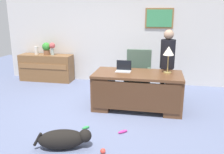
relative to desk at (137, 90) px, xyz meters
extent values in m
plane|color=slate|center=(-0.65, -0.59, -0.42)|extent=(12.00, 12.00, 0.00)
cube|color=silver|center=(-0.65, 2.01, 0.93)|extent=(7.00, 0.12, 2.70)
cube|color=olive|center=(0.37, 1.94, 1.41)|extent=(0.75, 0.03, 0.54)
cube|color=#3D8F58|center=(0.37, 1.92, 1.41)|extent=(0.67, 0.01, 0.46)
cube|color=brown|center=(0.00, 0.03, 0.33)|extent=(1.83, 0.90, 0.05)
cube|color=brown|center=(-0.73, 0.03, -0.06)|extent=(0.36, 0.84, 0.73)
cube|color=brown|center=(0.73, 0.03, -0.06)|extent=(0.36, 0.84, 0.73)
cube|color=#4E2F1C|center=(0.00, -0.39, -0.02)|extent=(1.73, 0.04, 0.58)
cube|color=brown|center=(-2.86, 1.66, -0.03)|extent=(1.56, 0.48, 0.78)
cube|color=brown|center=(-2.86, 1.41, 0.06)|extent=(1.46, 0.02, 0.14)
cube|color=#475B4C|center=(-0.07, 0.85, -0.05)|extent=(0.60, 0.58, 0.18)
cylinder|color=black|center=(-0.07, 0.85, -0.28)|extent=(0.10, 0.10, 0.28)
cylinder|color=black|center=(-0.07, 0.85, -0.40)|extent=(0.52, 0.52, 0.05)
cube|color=#475B4C|center=(-0.07, 1.09, 0.36)|extent=(0.60, 0.12, 0.64)
cube|color=#475B4C|center=(-0.33, 0.85, 0.15)|extent=(0.08, 0.50, 0.22)
cube|color=#475B4C|center=(0.19, 0.85, 0.15)|extent=(0.08, 0.50, 0.22)
cylinder|color=#262323|center=(0.60, 0.58, -0.03)|extent=(0.26, 0.26, 0.79)
cylinder|color=black|center=(0.60, 0.58, 0.68)|extent=(0.32, 0.32, 0.64)
sphere|color=tan|center=(0.60, 0.58, 1.11)|extent=(0.22, 0.22, 0.22)
ellipsoid|color=black|center=(-0.96, -1.79, -0.27)|extent=(0.76, 0.49, 0.30)
sphere|color=black|center=(-0.63, -1.68, -0.23)|extent=(0.20, 0.20, 0.20)
cylinder|color=black|center=(-1.30, -1.89, -0.25)|extent=(0.15, 0.09, 0.21)
cube|color=#B2B5BA|center=(-0.32, 0.09, 0.36)|extent=(0.32, 0.22, 0.01)
cube|color=black|center=(-0.32, 0.19, 0.47)|extent=(0.32, 0.01, 0.21)
cylinder|color=#9E8447|center=(0.60, 0.15, 0.37)|extent=(0.16, 0.16, 0.02)
cylinder|color=#9E8447|center=(0.60, 0.15, 0.55)|extent=(0.02, 0.02, 0.35)
cone|color=silver|center=(0.60, 0.15, 0.82)|extent=(0.22, 0.22, 0.18)
cylinder|color=#A6BDB8|center=(-2.64, 1.66, 0.46)|extent=(0.09, 0.09, 0.20)
sphere|color=#C6504E|center=(-2.64, 1.66, 0.63)|extent=(0.17, 0.17, 0.17)
cylinder|color=silver|center=(-3.15, 1.66, 0.48)|extent=(0.12, 0.12, 0.24)
cylinder|color=brown|center=(-2.82, 1.66, 0.43)|extent=(0.18, 0.18, 0.14)
sphere|color=#378F33|center=(-2.82, 1.66, 0.60)|extent=(0.24, 0.24, 0.24)
sphere|color=#E53F33|center=(-0.32, -1.80, -0.38)|extent=(0.08, 0.08, 0.08)
ellipsoid|color=green|center=(-0.79, -1.11, -0.40)|extent=(0.13, 0.13, 0.05)
ellipsoid|color=#D8338C|center=(-0.13, -1.13, -0.40)|extent=(0.17, 0.16, 0.05)
camera|label=1|loc=(0.42, -4.84, 1.60)|focal=38.80mm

